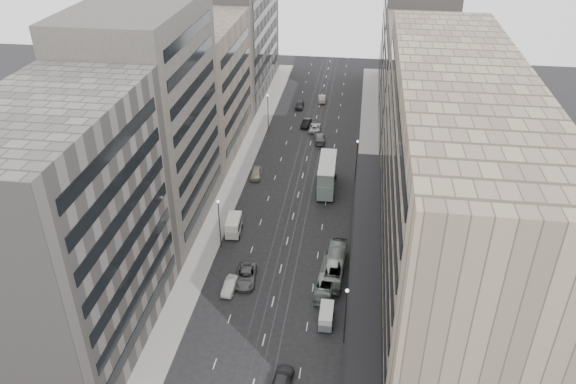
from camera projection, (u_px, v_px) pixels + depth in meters
The scene contains 29 objects.
ground at pixel (272, 307), 73.62m from camera, with size 220.00×220.00×0.00m, color black.
sidewalk_right at pixel (368, 176), 104.16m from camera, with size 4.00×125.00×0.15m, color gray.
sidewalk_left at pixel (241, 167), 106.97m from camera, with size 4.00×125.00×0.15m, color gray.
department_store at pixel (449, 189), 70.32m from camera, with size 19.20×60.00×30.00m.
building_right_mid at pixel (422, 90), 109.34m from camera, with size 15.00×28.00×24.00m, color #46423D.
building_right_far at pixel (415, 38), 133.91m from camera, with size 15.00×32.00×28.00m, color slate.
building_left_a at pixel (65, 235), 61.69m from camera, with size 15.00×28.00×30.00m, color slate.
building_left_b at pixel (148, 121), 83.70m from camera, with size 15.00×26.00×34.00m, color #46423D.
building_left_c at pixel (200, 87), 109.02m from camera, with size 15.00×28.00×25.00m, color gray.
building_left_d at pixel (236, 35), 136.40m from camera, with size 15.00×38.00×28.00m, color slate.
lamp_right_near at pixel (346, 310), 65.57m from camera, with size 0.44×0.44×8.32m.
lamp_right_far at pixel (357, 156), 99.69m from camera, with size 0.44×0.44×8.32m.
lamp_left_near at pixel (219, 218), 82.35m from camera, with size 0.44×0.44×8.32m.
lamp_left_far at pixel (268, 108), 119.02m from camera, with size 0.44×0.44×8.32m.
bus_near at pixel (327, 278), 76.58m from camera, with size 2.23×9.54×2.66m, color gray.
bus_far at pixel (335, 265), 78.89m from camera, with size 2.43×10.39×2.89m, color #929D94.
double_decker at pixel (327, 174), 98.42m from camera, with size 3.28×10.24×5.58m.
vw_microbus at pixel (326, 316), 70.44m from camera, with size 1.87×4.04×2.18m.
panel_van at pixel (234, 225), 87.29m from camera, with size 2.50×4.68×2.87m.
sedan_1 at pixel (230, 286), 76.15m from camera, with size 1.51×4.32×1.42m, color beige.
sedan_2 at pixel (246, 276), 77.76m from camera, with size 2.67×5.79×1.61m, color #525254.
sedan_3 at pixel (282, 381), 62.16m from camera, with size 2.11×5.20×1.51m, color #272729.
sedan_4 at pixel (256, 173), 103.48m from camera, with size 1.84×4.58×1.56m, color #9E9982.
sedan_5 at pixel (306, 123), 123.32m from camera, with size 1.59×4.56×1.50m, color black.
sedan_6 at pixel (315, 127), 121.45m from camera, with size 2.30×4.98×1.38m, color silver.
sedan_7 at pixel (320, 138), 116.54m from camera, with size 2.22×5.45×1.58m, color slate.
sedan_8 at pixel (300, 105), 132.51m from camera, with size 1.83×4.55×1.55m, color #2B2B2E.
sedan_9 at pixel (322, 98), 136.07m from camera, with size 1.63×4.67×1.54m, color gray.
pedestrian at pixel (347, 350), 65.72m from camera, with size 0.68×0.45×1.86m, color black.
Camera 1 is at (9.73, -54.90, 50.44)m, focal length 35.00 mm.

